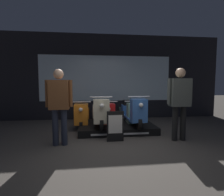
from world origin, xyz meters
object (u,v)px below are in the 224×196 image
object	(u,v)px
scooter_display_left	(100,112)
scooter_backrow_2	(129,114)
person_right_browsing	(180,98)
scooter_backrow_1	(106,114)
scooter_backrow_0	(82,115)
person_left_browsing	(59,101)
scooter_display_right	(132,111)
price_sign_board	(115,126)

from	to	relation	value
scooter_display_left	scooter_backrow_2	distance (m)	1.23
scooter_backrow_2	person_right_browsing	size ratio (longest dim) A/B	1.05
scooter_backrow_1	scooter_backrow_0	bearing A→B (deg)	180.00
scooter_display_left	person_left_browsing	world-z (taller)	person_left_browsing
scooter_display_left	person_left_browsing	xyz separation A→B (m)	(-0.93, -1.10, 0.44)
scooter_backrow_0	person_left_browsing	bearing A→B (deg)	-102.70
scooter_backrow_0	scooter_display_left	bearing A→B (deg)	-52.20
scooter_backrow_2	person_left_browsing	size ratio (longest dim) A/B	1.08
scooter_backrow_1	scooter_display_right	bearing A→B (deg)	-43.66
scooter_display_left	scooter_backrow_2	bearing A→B (deg)	34.52
scooter_display_right	price_sign_board	size ratio (longest dim) A/B	2.52
scooter_display_right	scooter_backrow_1	xyz separation A→B (m)	(-0.72, 0.69, -0.19)
person_left_browsing	price_sign_board	world-z (taller)	person_left_browsing
scooter_backrow_0	price_sign_board	size ratio (longest dim) A/B	2.52
scooter_display_left	scooter_backrow_1	size ratio (longest dim) A/B	1.00
scooter_backrow_0	price_sign_board	distance (m)	1.88
scooter_backrow_0	scooter_backrow_2	distance (m)	1.53
scooter_display_right	person_right_browsing	size ratio (longest dim) A/B	1.05
scooter_display_left	scooter_display_right	size ratio (longest dim) A/B	1.00
scooter_display_left	person_right_browsing	size ratio (longest dim) A/B	1.05
scooter_backrow_0	scooter_backrow_2	size ratio (longest dim) A/B	1.00
scooter_backrow_2	scooter_backrow_1	bearing A→B (deg)	180.00
scooter_display_left	scooter_backrow_0	world-z (taller)	scooter_display_left
scooter_display_left	scooter_backrow_0	distance (m)	0.89
scooter_display_right	person_right_browsing	xyz separation A→B (m)	(0.87, -1.10, 0.49)
scooter_display_left	scooter_backrow_1	world-z (taller)	scooter_display_left
scooter_display_right	scooter_backrow_2	bearing A→B (deg)	86.16
scooter_display_right	scooter_backrow_1	distance (m)	1.01
person_right_browsing	person_left_browsing	bearing A→B (deg)	180.00
price_sign_board	scooter_backrow_0	bearing A→B (deg)	116.58
scooter_display_right	person_right_browsing	bearing A→B (deg)	-51.59
price_sign_board	person_left_browsing	bearing A→B (deg)	-175.31
scooter_backrow_1	person_left_browsing	world-z (taller)	person_left_browsing
scooter_backrow_1	scooter_backrow_2	distance (m)	0.77
scooter_backrow_1	scooter_backrow_2	xyz separation A→B (m)	(0.77, 0.00, 0.00)
scooter_backrow_0	person_right_browsing	world-z (taller)	person_right_browsing
scooter_display_left	scooter_backrow_1	bearing A→B (deg)	71.26
scooter_display_left	price_sign_board	world-z (taller)	scooter_display_left
scooter_display_right	scooter_backrow_0	world-z (taller)	scooter_display_right
scooter_backrow_1	scooter_backrow_2	world-z (taller)	same
person_right_browsing	scooter_display_left	bearing A→B (deg)	148.99
price_sign_board	scooter_backrow_1	bearing A→B (deg)	92.54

